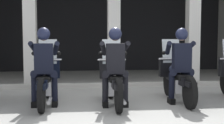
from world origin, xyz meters
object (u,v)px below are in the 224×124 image
at_px(police_officer_center, 115,60).
at_px(police_officer_right, 181,59).
at_px(motorcycle_left, 46,80).
at_px(police_officer_left, 44,60).
at_px(motorcycle_center, 114,80).
at_px(motorcycle_right, 177,78).

relative_size(police_officer_center, police_officer_right, 1.00).
distance_m(motorcycle_left, police_officer_center, 1.54).
xyz_separation_m(police_officer_left, motorcycle_center, (1.41, 0.12, -0.44)).
xyz_separation_m(police_officer_left, police_officer_right, (2.81, -0.01, 0.00)).
bearing_deg(motorcycle_right, police_officer_center, -165.09).
xyz_separation_m(motorcycle_left, motorcycle_center, (1.40, -0.16, 0.00)).
bearing_deg(police_officer_right, police_officer_center, -176.12).
bearing_deg(motorcycle_left, motorcycle_right, -8.71).
relative_size(police_officer_left, motorcycle_right, 0.78).
relative_size(motorcycle_left, police_officer_center, 1.29).
relative_size(motorcycle_right, police_officer_right, 1.29).
distance_m(police_officer_left, motorcycle_right, 2.86).
bearing_deg(police_officer_center, motorcycle_center, 85.40).
height_order(motorcycle_left, motorcycle_right, same).
bearing_deg(police_officer_right, motorcycle_right, 87.37).
bearing_deg(police_officer_center, police_officer_left, 169.18).
xyz_separation_m(motorcycle_right, police_officer_right, (-0.00, -0.28, 0.44)).
bearing_deg(police_officer_right, motorcycle_left, 171.75).
height_order(motorcycle_right, police_officer_right, police_officer_right).
distance_m(police_officer_left, police_officer_center, 1.41).
distance_m(police_officer_center, motorcycle_right, 1.54).
bearing_deg(motorcycle_right, motorcycle_center, -176.12).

